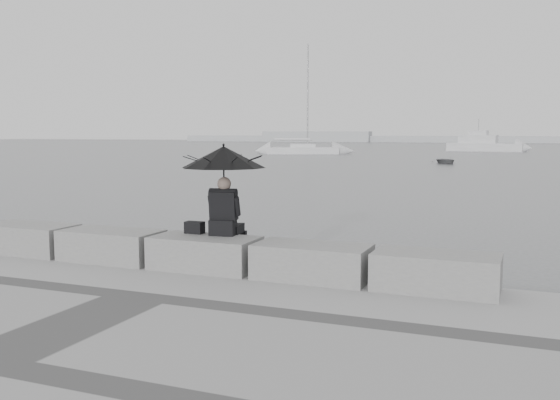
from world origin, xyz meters
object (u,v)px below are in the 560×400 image
at_px(seated_person, 223,167).
at_px(motor_cruiser, 485,145).
at_px(dinghy, 446,161).
at_px(sailboat_left, 303,150).

xyz_separation_m(seated_person, motor_cruiser, (-1.62, 80.17, -1.14)).
bearing_deg(motor_cruiser, dinghy, -83.95).
relative_size(motor_cruiser, dinghy, 3.56).
relative_size(sailboat_left, motor_cruiser, 1.28).
height_order(motor_cruiser, dinghy, motor_cruiser).
bearing_deg(dinghy, seated_person, -114.91).
bearing_deg(sailboat_left, dinghy, -61.27).
bearing_deg(sailboat_left, seated_person, -89.67).
bearing_deg(motor_cruiser, seated_person, -81.81).
bearing_deg(seated_person, dinghy, 82.53).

